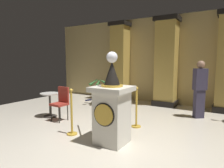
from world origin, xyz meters
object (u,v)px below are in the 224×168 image
(stanchion_far, at_px, (72,118))
(cafe_chair_red, at_px, (61,101))
(potted_palm_left, at_px, (99,96))
(cafe_table, at_px, (50,102))
(stanchion_near, at_px, (136,113))
(bystander_guest, at_px, (200,88))
(pedestal_clock, at_px, (112,108))

(stanchion_far, bearing_deg, cafe_chair_red, 145.87)
(potted_palm_left, relative_size, cafe_table, 1.44)
(stanchion_far, distance_m, cafe_chair_red, 1.26)
(stanchion_near, distance_m, potted_palm_left, 2.95)
(potted_palm_left, xyz_separation_m, cafe_table, (-0.27, -2.22, 0.13))
(stanchion_far, xyz_separation_m, bystander_guest, (2.32, 2.99, 0.53))
(stanchion_far, bearing_deg, stanchion_near, 49.54)
(pedestal_clock, xyz_separation_m, stanchion_near, (0.02, 1.19, -0.37))
(bystander_guest, distance_m, cafe_table, 4.51)
(potted_palm_left, height_order, cafe_chair_red, potted_palm_left)
(cafe_table, xyz_separation_m, cafe_chair_red, (0.55, -0.07, 0.10))
(pedestal_clock, relative_size, cafe_chair_red, 1.97)
(pedestal_clock, relative_size, potted_palm_left, 1.79)
(pedestal_clock, bearing_deg, potted_palm_left, 128.86)
(stanchion_near, distance_m, cafe_table, 2.69)
(pedestal_clock, relative_size, bystander_guest, 1.11)
(cafe_chair_red, bearing_deg, stanchion_far, -34.13)
(potted_palm_left, distance_m, bystander_guest, 3.68)
(stanchion_far, height_order, potted_palm_left, stanchion_far)
(cafe_table, bearing_deg, potted_palm_left, 83.12)
(pedestal_clock, bearing_deg, bystander_guest, 66.46)
(cafe_table, bearing_deg, bystander_guest, 29.59)
(pedestal_clock, xyz_separation_m, cafe_chair_red, (-2.08, 0.64, -0.16))
(bystander_guest, bearing_deg, pedestal_clock, -113.54)
(potted_palm_left, distance_m, cafe_table, 2.24)
(cafe_chair_red, bearing_deg, cafe_table, 172.34)
(stanchion_near, bearing_deg, bystander_guest, 54.15)
(pedestal_clock, height_order, cafe_table, pedestal_clock)
(pedestal_clock, bearing_deg, stanchion_near, 89.04)
(bystander_guest, height_order, cafe_table, bystander_guest)
(potted_palm_left, xyz_separation_m, bystander_guest, (3.64, -0.00, 0.58))
(cafe_table, bearing_deg, cafe_chair_red, -7.66)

